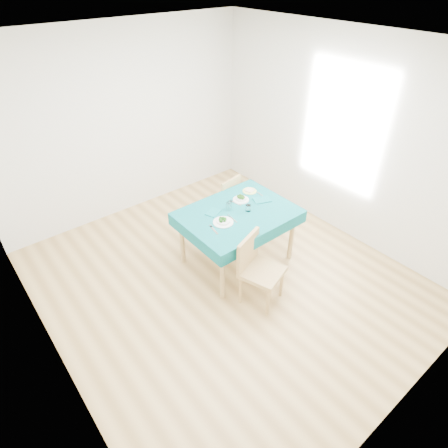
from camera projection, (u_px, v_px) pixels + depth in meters
room_shell at (224, 186)px, 3.93m from camera, size 4.02×4.52×2.73m
table at (237, 237)px, 4.80m from camera, size 1.37×1.04×0.76m
chair_near at (263, 265)px, 4.13m from camera, size 0.56×0.58×1.08m
chair_far at (222, 198)px, 5.38m from camera, size 0.45×0.48×0.95m
bowl_near at (223, 220)px, 4.38m from camera, size 0.24×0.24×0.07m
bowl_far at (241, 198)px, 4.79m from camera, size 0.21×0.21×0.06m
fork_near at (214, 230)px, 4.28m from camera, size 0.06×0.19×0.00m
knife_near at (232, 219)px, 4.46m from camera, size 0.04×0.21×0.00m
fork_far at (236, 203)px, 4.74m from camera, size 0.06×0.18×0.00m
knife_far at (262, 196)px, 4.89m from camera, size 0.04×0.22×0.00m
napkin_near at (213, 212)px, 4.56m from camera, size 0.22×0.19×0.01m
napkin_far at (262, 200)px, 4.80m from camera, size 0.26×0.22×0.01m
tumbler_center at (229, 206)px, 4.60m from camera, size 0.07×0.07×0.10m
tumbler_side at (248, 208)px, 4.58m from camera, size 0.06×0.06×0.08m
side_plate at (250, 191)px, 4.98m from camera, size 0.19×0.19×0.01m
bread_slice at (250, 190)px, 4.97m from camera, size 0.13×0.13×0.02m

